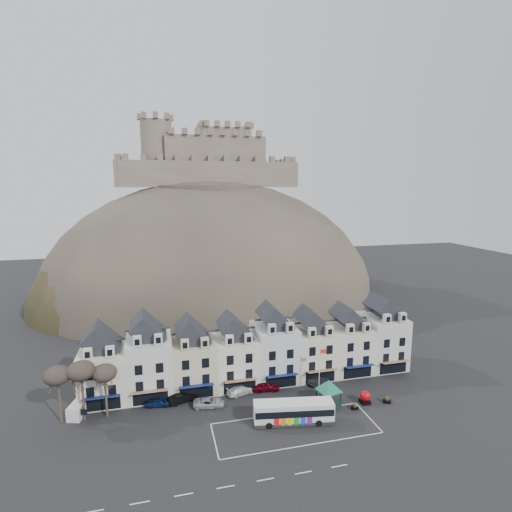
{
  "coord_description": "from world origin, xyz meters",
  "views": [
    {
      "loc": [
        -15.2,
        -45.05,
        32.34
      ],
      "look_at": [
        2.26,
        24.0,
        19.81
      ],
      "focal_mm": 28.0,
      "sensor_mm": 36.0,
      "label": 1
    }
  ],
  "objects_px": {
    "bus": "(293,411)",
    "car_charcoal": "(319,380)",
    "flagpole": "(320,368)",
    "car_navy": "(158,402)",
    "red_buoy": "(365,397)",
    "white_van": "(79,408)",
    "car_silver": "(209,403)",
    "car_black": "(183,397)",
    "car_white": "(241,390)",
    "car_maroon": "(266,386)",
    "bus_shelter": "(329,386)"
  },
  "relations": [
    {
      "from": "bus",
      "to": "car_black",
      "type": "distance_m",
      "value": 17.14
    },
    {
      "from": "white_van",
      "to": "car_silver",
      "type": "xyz_separation_m",
      "value": [
        18.26,
        -2.5,
        -0.33
      ]
    },
    {
      "from": "flagpole",
      "to": "car_maroon",
      "type": "bearing_deg",
      "value": 157.46
    },
    {
      "from": "flagpole",
      "to": "car_silver",
      "type": "xyz_separation_m",
      "value": [
        -17.3,
        0.77,
        -3.78
      ]
    },
    {
      "from": "bus",
      "to": "car_navy",
      "type": "distance_m",
      "value": 20.27
    },
    {
      "from": "bus_shelter",
      "to": "car_charcoal",
      "type": "height_order",
      "value": "bus_shelter"
    },
    {
      "from": "red_buoy",
      "to": "car_white",
      "type": "bearing_deg",
      "value": 157.34
    },
    {
      "from": "white_van",
      "to": "car_black",
      "type": "xyz_separation_m",
      "value": [
        14.65,
        -0.2,
        -0.23
      ]
    },
    {
      "from": "red_buoy",
      "to": "car_silver",
      "type": "xyz_separation_m",
      "value": [
        -22.96,
        4.83,
        -0.38
      ]
    },
    {
      "from": "car_silver",
      "to": "car_navy",
      "type": "bearing_deg",
      "value": 85.13
    },
    {
      "from": "bus",
      "to": "car_charcoal",
      "type": "bearing_deg",
      "value": 59.71
    },
    {
      "from": "red_buoy",
      "to": "white_van",
      "type": "distance_m",
      "value": 41.87
    },
    {
      "from": "car_black",
      "to": "car_charcoal",
      "type": "relative_size",
      "value": 1.07
    },
    {
      "from": "bus",
      "to": "car_navy",
      "type": "height_order",
      "value": "bus"
    },
    {
      "from": "car_navy",
      "to": "white_van",
      "type": "bearing_deg",
      "value": 95.19
    },
    {
      "from": "car_charcoal",
      "to": "car_white",
      "type": "bearing_deg",
      "value": 65.91
    },
    {
      "from": "car_navy",
      "to": "car_silver",
      "type": "relative_size",
      "value": 0.83
    },
    {
      "from": "car_black",
      "to": "car_charcoal",
      "type": "bearing_deg",
      "value": -107.49
    },
    {
      "from": "car_black",
      "to": "car_charcoal",
      "type": "xyz_separation_m",
      "value": [
        22.24,
        0.2,
        -0.05
      ]
    },
    {
      "from": "car_charcoal",
      "to": "red_buoy",
      "type": "bearing_deg",
      "value": -173.5
    },
    {
      "from": "bus",
      "to": "car_navy",
      "type": "xyz_separation_m",
      "value": [
        -18.19,
        8.89,
        -1.08
      ]
    },
    {
      "from": "flagpole",
      "to": "white_van",
      "type": "height_order",
      "value": "flagpole"
    },
    {
      "from": "bus_shelter",
      "to": "red_buoy",
      "type": "bearing_deg",
      "value": -23.5
    },
    {
      "from": "car_silver",
      "to": "car_black",
      "type": "bearing_deg",
      "value": 67.81
    },
    {
      "from": "car_black",
      "to": "white_van",
      "type": "bearing_deg",
      "value": 71.21
    },
    {
      "from": "bus_shelter",
      "to": "car_black",
      "type": "height_order",
      "value": "bus_shelter"
    },
    {
      "from": "bus",
      "to": "car_charcoal",
      "type": "relative_size",
      "value": 2.66
    },
    {
      "from": "car_navy",
      "to": "car_maroon",
      "type": "distance_m",
      "value": 16.81
    },
    {
      "from": "bus",
      "to": "red_buoy",
      "type": "xyz_separation_m",
      "value": [
        12.15,
        2.07,
        -0.7
      ]
    },
    {
      "from": "flagpole",
      "to": "car_navy",
      "type": "relative_size",
      "value": 2.06
    },
    {
      "from": "car_navy",
      "to": "car_black",
      "type": "height_order",
      "value": "car_black"
    },
    {
      "from": "white_van",
      "to": "bus_shelter",
      "type": "bearing_deg",
      "value": 6.05
    },
    {
      "from": "flagpole",
      "to": "car_black",
      "type": "bearing_deg",
      "value": 171.66
    },
    {
      "from": "bus",
      "to": "bus_shelter",
      "type": "distance_m",
      "value": 7.39
    },
    {
      "from": "red_buoy",
      "to": "car_silver",
      "type": "distance_m",
      "value": 23.47
    },
    {
      "from": "car_navy",
      "to": "car_black",
      "type": "xyz_separation_m",
      "value": [
        3.76,
        0.3,
        0.11
      ]
    },
    {
      "from": "car_navy",
      "to": "bus",
      "type": "bearing_deg",
      "value": -108.23
    },
    {
      "from": "car_black",
      "to": "car_silver",
      "type": "xyz_separation_m",
      "value": [
        3.61,
        -2.3,
        -0.11
      ]
    },
    {
      "from": "flagpole",
      "to": "car_silver",
      "type": "relative_size",
      "value": 1.71
    },
    {
      "from": "white_van",
      "to": "car_charcoal",
      "type": "height_order",
      "value": "white_van"
    },
    {
      "from": "car_white",
      "to": "car_maroon",
      "type": "xyz_separation_m",
      "value": [
        4.02,
        0.0,
        0.07
      ]
    },
    {
      "from": "bus",
      "to": "car_silver",
      "type": "distance_m",
      "value": 12.87
    },
    {
      "from": "car_maroon",
      "to": "car_charcoal",
      "type": "xyz_separation_m",
      "value": [
        9.2,
        0.0,
        -0.06
      ]
    },
    {
      "from": "bus",
      "to": "car_maroon",
      "type": "relative_size",
      "value": 2.52
    },
    {
      "from": "car_black",
      "to": "car_maroon",
      "type": "xyz_separation_m",
      "value": [
        13.04,
        0.2,
        0.02
      ]
    },
    {
      "from": "red_buoy",
      "to": "car_black",
      "type": "relative_size",
      "value": 0.44
    },
    {
      "from": "red_buoy",
      "to": "white_van",
      "type": "bearing_deg",
      "value": 169.92
    },
    {
      "from": "white_van",
      "to": "bus",
      "type": "bearing_deg",
      "value": -1.73
    },
    {
      "from": "flagpole",
      "to": "bus",
      "type": "bearing_deg",
      "value": -136.59
    },
    {
      "from": "car_maroon",
      "to": "car_charcoal",
      "type": "relative_size",
      "value": 1.06
    }
  ]
}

